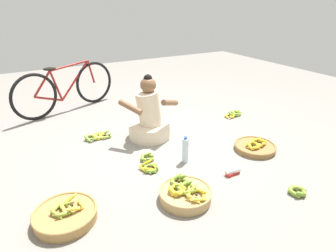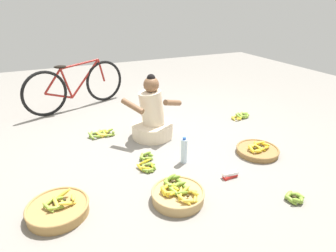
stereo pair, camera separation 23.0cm
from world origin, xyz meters
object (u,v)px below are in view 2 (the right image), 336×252
banana_basket_back_center (58,209)px  banana_basket_near_vendor (258,150)px  bicycle_leaning (76,86)px  loose_bananas_back_left (147,163)px  loose_bananas_mid_left (295,197)px  loose_bananas_front_right (242,116)px  loose_bananas_back_right (102,134)px  banana_basket_near_bicycle (178,194)px  packet_carton_stack (230,175)px  vendor_woman_front (152,118)px  water_bottle (184,151)px

banana_basket_back_center → banana_basket_near_vendor: (2.17, 0.13, -0.01)m
bicycle_leaning → loose_bananas_back_left: bicycle_leaning is taller
banana_basket_near_vendor → loose_bananas_mid_left: 0.84m
bicycle_leaning → loose_bananas_front_right: size_ratio=4.91×
banana_basket_near_vendor → loose_bananas_back_right: size_ratio=1.33×
banana_basket_near_bicycle → banana_basket_near_vendor: 1.25m
banana_basket_near_bicycle → loose_bananas_back_right: size_ratio=1.31×
banana_basket_near_bicycle → packet_carton_stack: banana_basket_near_bicycle is taller
packet_carton_stack → loose_bananas_back_left: bearing=140.7°
banana_basket_back_center → banana_basket_near_vendor: bearing=3.4°
vendor_woman_front → banana_basket_near_vendor: size_ratio=1.70×
banana_basket_near_vendor → packet_carton_stack: (-0.57, -0.27, -0.01)m
banana_basket_near_bicycle → loose_bananas_front_right: bearing=37.6°
vendor_woman_front → banana_basket_near_bicycle: size_ratio=1.73×
banana_basket_back_center → loose_bananas_front_right: bearing=21.9°
bicycle_leaning → packet_carton_stack: (1.07, -2.67, -0.33)m
loose_bananas_back_right → vendor_woman_front: bearing=-25.7°
loose_bananas_back_right → loose_bananas_mid_left: (1.27, -1.98, -0.00)m
bicycle_leaning → water_bottle: size_ratio=5.40×
banana_basket_back_center → banana_basket_near_vendor: size_ratio=1.05×
banana_basket_near_bicycle → packet_carton_stack: size_ratio=2.86×
loose_bananas_back_left → bicycle_leaning: bearing=100.5°
loose_bananas_back_right → packet_carton_stack: (0.96, -1.46, -0.00)m
banana_basket_near_vendor → water_bottle: 0.88m
loose_bananas_back_right → water_bottle: bearing=-56.7°
vendor_woman_front → water_bottle: vendor_woman_front is taller
banana_basket_back_center → vendor_woman_front: bearing=39.9°
vendor_woman_front → loose_bananas_mid_left: size_ratio=4.19×
bicycle_leaning → banana_basket_near_bicycle: (0.44, -2.76, -0.30)m
loose_bananas_front_right → packet_carton_stack: loose_bananas_front_right is taller
banana_basket_near_bicycle → loose_bananas_back_right: banana_basket_near_bicycle is taller
vendor_woman_front → loose_bananas_back_right: bearing=154.3°
vendor_woman_front → packet_carton_stack: vendor_woman_front is taller
banana_basket_near_bicycle → loose_bananas_back_left: (-0.05, 0.65, -0.04)m
banana_basket_back_center → loose_bananas_front_right: (2.67, 1.07, -0.03)m
bicycle_leaning → loose_bananas_back_right: 1.25m
loose_bananas_front_right → banana_basket_near_vendor: bearing=-118.2°
loose_bananas_back_right → packet_carton_stack: size_ratio=2.19×
banana_basket_near_vendor → loose_bananas_mid_left: size_ratio=2.47×
vendor_woman_front → banana_basket_near_bicycle: bearing=-101.6°
water_bottle → banana_basket_near_vendor: bearing=-11.3°
banana_basket_near_bicycle → packet_carton_stack: (0.63, 0.10, -0.03)m
banana_basket_near_vendor → loose_bananas_back_left: bearing=167.4°
vendor_woman_front → packet_carton_stack: (0.37, -1.18, -0.23)m
vendor_woman_front → loose_bananas_back_left: (-0.31, -0.62, -0.23)m
banana_basket_near_vendor → loose_bananas_mid_left: banana_basket_near_vendor is taller
loose_bananas_back_right → loose_bananas_mid_left: same height
loose_bananas_back_left → water_bottle: bearing=-15.5°
loose_bananas_mid_left → loose_bananas_front_right: 1.90m
loose_bananas_mid_left → loose_bananas_back_left: size_ratio=0.50×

